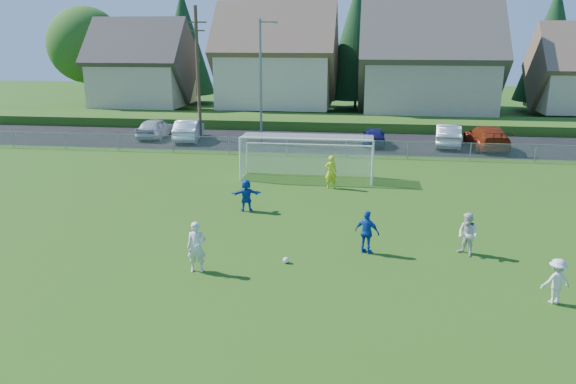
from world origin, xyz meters
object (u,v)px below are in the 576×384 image
player_blue_b (246,195)px  car_b (189,130)px  player_white_a (196,247)px  goalkeeper (331,172)px  car_g (487,137)px  soccer_goal (307,150)px  car_f (448,135)px  soccer_ball (286,260)px  car_a (155,128)px  player_white_c (556,281)px  player_white_b (468,234)px  car_e (374,136)px  player_blue_a (367,232)px

player_blue_b → car_b: 18.99m
player_blue_b → car_b: (-8.17, 17.15, 0.06)m
player_white_a → goalkeeper: size_ratio=1.01×
player_white_a → car_g: player_white_a is taller
player_blue_b → goalkeeper: goalkeeper is taller
player_white_a → soccer_goal: soccer_goal is taller
goalkeeper → car_f: goalkeeper is taller
soccer_ball → car_g: car_g is taller
car_a → soccer_goal: soccer_goal is taller
player_white_c → car_g: bearing=-111.2°
player_white_c → car_a: car_a is taller
soccer_ball → car_g: size_ratio=0.04×
car_b → car_g: size_ratio=0.86×
player_white_c → car_g: size_ratio=0.25×
player_white_a → player_white_c: bearing=-14.0°
goalkeeper → player_white_b: bearing=109.4°
player_white_b → car_e: bearing=147.9°
car_e → car_f: 5.40m
car_f → car_g: car_g is taller
goalkeeper → car_e: (2.38, 12.48, -0.19)m
soccer_ball → car_e: car_e is taller
car_a → car_f: car_f is taller
player_blue_b → car_g: 21.99m
player_white_b → soccer_goal: (-7.05, 10.80, 0.82)m
goalkeeper → car_e: goalkeeper is taller
car_g → player_blue_a: bearing=64.8°
player_blue_b → car_e: bearing=-123.4°
player_white_a → player_blue_b: player_white_a is taller
soccer_ball → player_white_a: bearing=-159.0°
player_blue_b → car_f: 20.83m
car_a → soccer_goal: (13.30, -11.31, 0.84)m
soccer_ball → player_white_b: size_ratio=0.14×
goalkeeper → car_g: goalkeeper is taller
player_blue_b → car_b: size_ratio=0.31×
goalkeeper → car_f: size_ratio=0.36×
car_f → player_blue_a: bearing=81.4°
goalkeeper → car_a: (-14.76, 13.29, -0.10)m
player_white_a → car_g: (14.25, 24.00, -0.06)m
player_blue_a → car_b: 25.66m
car_g → player_white_a: bearing=55.6°
car_a → car_e: car_a is taller
player_blue_b → car_e: (6.00, 17.04, -0.06)m
soccer_goal → player_white_b: bearing=-56.9°
goalkeeper → car_e: bearing=-113.8°
soccer_goal → player_blue_b: bearing=-108.2°
player_blue_a → car_b: (-13.71, 21.69, -0.02)m
player_white_a → soccer_goal: (2.40, 13.60, 0.74)m
player_blue_a → car_f: size_ratio=0.33×
car_b → player_white_c: bearing=119.9°
car_g → soccer_goal: bearing=37.6°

